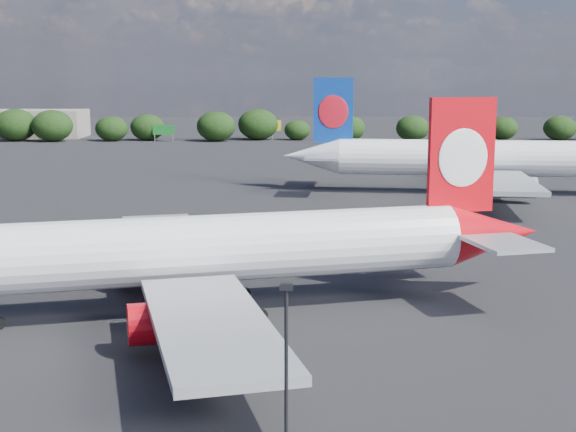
{
  "coord_description": "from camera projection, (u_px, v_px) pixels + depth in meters",
  "views": [
    {
      "loc": [
        15.83,
        -46.33,
        18.32
      ],
      "look_at": [
        16.0,
        12.0,
        8.0
      ],
      "focal_mm": 50.0,
      "sensor_mm": 36.0,
      "label": 1
    }
  ],
  "objects": [
    {
      "name": "billboard_yellow",
      "position": [
        272.0,
        126.0,
        227.35
      ],
      "size": [
        5.0,
        0.3,
        5.5
      ],
      "color": "gold",
      "rests_on": "ground"
    },
    {
      "name": "horizon_treeline",
      "position": [
        259.0,
        127.0,
        223.97
      ],
      "size": [
        203.04,
        15.27,
        8.98
      ],
      "color": "black",
      "rests_on": "ground"
    },
    {
      "name": "apron_lamp_post",
      "position": [
        286.0,
        384.0,
        33.3
      ],
      "size": [
        0.55,
        0.3,
        9.95
      ],
      "color": "black",
      "rests_on": "ground"
    },
    {
      "name": "qantas_airliner",
      "position": [
        233.0,
        249.0,
        61.77
      ],
      "size": [
        50.12,
        47.99,
        16.52
      ],
      "color": "white",
      "rests_on": "ground"
    },
    {
      "name": "china_southern_airliner",
      "position": [
        466.0,
        159.0,
        123.81
      ],
      "size": [
        54.75,
        52.16,
        17.86
      ],
      "color": "white",
      "rests_on": "ground"
    },
    {
      "name": "ground",
      "position": [
        168.0,
        212.0,
        107.85
      ],
      "size": [
        500.0,
        500.0,
        0.0
      ],
      "primitive_type": "plane",
      "color": "black",
      "rests_on": "ground"
    },
    {
      "name": "terminal_building",
      "position": [
        13.0,
        124.0,
        236.96
      ],
      "size": [
        42.0,
        16.0,
        8.0
      ],
      "color": "gray",
      "rests_on": "ground"
    },
    {
      "name": "highway_sign",
      "position": [
        164.0,
        130.0,
        221.49
      ],
      "size": [
        6.0,
        0.3,
        4.5
      ],
      "color": "#13611F",
      "rests_on": "ground"
    }
  ]
}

